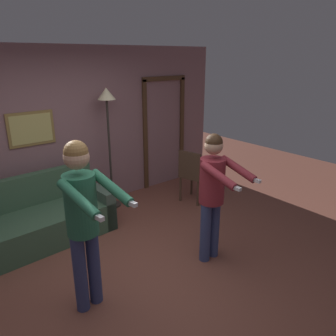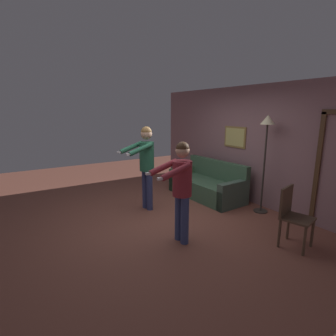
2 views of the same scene
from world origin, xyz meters
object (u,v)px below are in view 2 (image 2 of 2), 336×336
Objects in this scene: couch at (207,186)px; dining_chair_distant at (292,213)px; torchiere_lamp at (267,136)px; person_standing_left at (146,160)px; person_standing_right at (181,184)px.

couch is 2.08× the size of dining_chair_distant.
torchiere_lamp reaches higher than dining_chair_distant.
person_standing_left is 1.08× the size of person_standing_right.
dining_chair_distant reaches higher than couch.
dining_chair_distant is at bearing -9.58° from couch.
couch is at bearing -166.03° from torchiere_lamp.
torchiere_lamp reaches higher than person_standing_left.
person_standing_right is (1.55, -0.19, -0.10)m from person_standing_left.
person_standing_right reaches higher than dining_chair_distant.
person_standing_right is at bearing -50.35° from couch.
person_standing_left reaches higher than couch.
person_standing_left is at bearing -92.08° from couch.
couch is at bearing 170.42° from dining_chair_distant.
couch is 1.20× the size of person_standing_right.
person_standing_left is at bearing -154.87° from dining_chair_distant.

